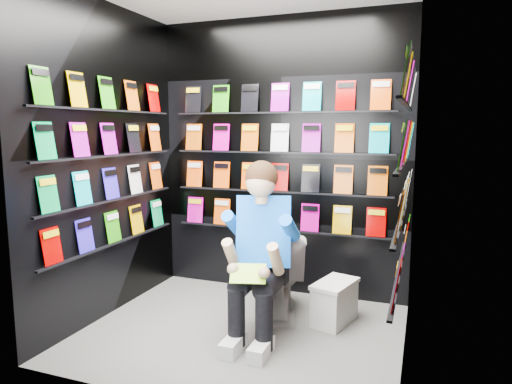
% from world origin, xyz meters
% --- Properties ---
extents(floor, '(2.40, 2.40, 0.00)m').
position_xyz_m(floor, '(0.00, 0.00, 0.00)').
color(floor, '#60615E').
rests_on(floor, ground).
extents(wall_back, '(2.40, 0.04, 2.60)m').
position_xyz_m(wall_back, '(0.00, 1.00, 1.30)').
color(wall_back, black).
rests_on(wall_back, floor).
extents(wall_front, '(2.40, 0.04, 2.60)m').
position_xyz_m(wall_front, '(0.00, -1.00, 1.30)').
color(wall_front, black).
rests_on(wall_front, floor).
extents(wall_left, '(0.04, 2.00, 2.60)m').
position_xyz_m(wall_left, '(-1.20, 0.00, 1.30)').
color(wall_left, black).
rests_on(wall_left, floor).
extents(wall_right, '(0.04, 2.00, 2.60)m').
position_xyz_m(wall_right, '(1.20, 0.00, 1.30)').
color(wall_right, black).
rests_on(wall_right, floor).
extents(comics_back, '(2.10, 0.06, 1.37)m').
position_xyz_m(comics_back, '(0.00, 0.97, 1.31)').
color(comics_back, '#F85409').
rests_on(comics_back, wall_back).
extents(comics_left, '(0.06, 1.70, 1.37)m').
position_xyz_m(comics_left, '(-1.17, 0.00, 1.31)').
color(comics_left, '#F85409').
rests_on(comics_left, wall_left).
extents(comics_right, '(0.06, 1.70, 1.37)m').
position_xyz_m(comics_right, '(1.17, 0.00, 1.31)').
color(comics_right, '#F85409').
rests_on(comics_right, wall_right).
extents(toilet, '(0.61, 0.84, 0.73)m').
position_xyz_m(toilet, '(0.17, 0.44, 0.37)').
color(toilet, white).
rests_on(toilet, floor).
extents(longbox, '(0.33, 0.46, 0.31)m').
position_xyz_m(longbox, '(0.65, 0.43, 0.16)').
color(longbox, silver).
rests_on(longbox, floor).
extents(longbox_lid, '(0.36, 0.49, 0.03)m').
position_xyz_m(longbox_lid, '(0.65, 0.43, 0.33)').
color(longbox_lid, silver).
rests_on(longbox_lid, longbox).
extents(reader, '(0.75, 0.92, 1.47)m').
position_xyz_m(reader, '(0.17, 0.06, 0.79)').
color(reader, blue).
rests_on(reader, toilet).
extents(held_comic, '(0.28, 0.21, 0.10)m').
position_xyz_m(held_comic, '(0.17, -0.29, 0.58)').
color(held_comic, green).
rests_on(held_comic, reader).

